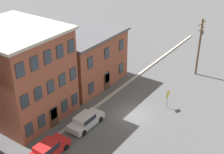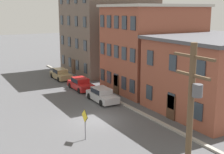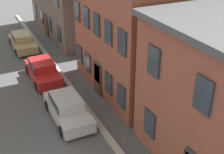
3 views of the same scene
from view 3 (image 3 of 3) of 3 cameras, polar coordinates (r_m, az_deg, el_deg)
name	(u,v)px [view 3 (image 3 of 3)]	position (r m, az deg, el deg)	size (l,w,h in m)	color
apartment_midblock	(164,12)	(21.69, 9.51, 11.58)	(9.01, 10.33, 10.10)	brown
car_tan	(22,41)	(29.63, -16.06, 6.36)	(4.40, 1.92, 1.43)	tan
car_red	(43,70)	(23.51, -12.56, 1.27)	(4.40, 1.92, 1.43)	#B21E1E
car_silver	(67,107)	(18.71, -8.17, -5.54)	(4.40, 1.92, 1.43)	#B7B7BC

